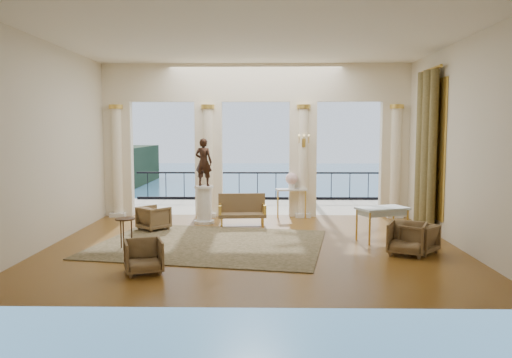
{
  "coord_description": "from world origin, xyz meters",
  "views": [
    {
      "loc": [
        0.28,
        -10.99,
        2.55
      ],
      "look_at": [
        0.07,
        0.6,
        1.43
      ],
      "focal_mm": 35.0,
      "sensor_mm": 36.0,
      "label": 1
    }
  ],
  "objects_px": {
    "pedestal": "(204,205)",
    "side_table": "(125,223)",
    "armchair_c": "(419,237)",
    "armchair_d": "(154,217)",
    "game_table": "(382,211)",
    "statue": "(204,162)",
    "console_table": "(291,194)",
    "settee": "(242,210)",
    "armchair_b": "(407,237)",
    "armchair_a": "(144,255)"
  },
  "relations": [
    {
      "from": "pedestal",
      "to": "statue",
      "type": "relative_size",
      "value": 0.8
    },
    {
      "from": "console_table",
      "to": "side_table",
      "type": "height_order",
      "value": "console_table"
    },
    {
      "from": "armchair_c",
      "to": "side_table",
      "type": "xyz_separation_m",
      "value": [
        -6.22,
        0.15,
        0.25
      ]
    },
    {
      "from": "armchair_c",
      "to": "console_table",
      "type": "height_order",
      "value": "console_table"
    },
    {
      "from": "pedestal",
      "to": "side_table",
      "type": "xyz_separation_m",
      "value": [
        -1.31,
        -3.13,
        0.09
      ]
    },
    {
      "from": "armchair_b",
      "to": "armchair_d",
      "type": "relative_size",
      "value": 1.09
    },
    {
      "from": "armchair_b",
      "to": "pedestal",
      "type": "xyz_separation_m",
      "value": [
        -4.62,
        3.45,
        0.13
      ]
    },
    {
      "from": "armchair_b",
      "to": "armchair_c",
      "type": "xyz_separation_m",
      "value": [
        0.29,
        0.18,
        -0.04
      ]
    },
    {
      "from": "armchair_a",
      "to": "armchair_c",
      "type": "relative_size",
      "value": 0.99
    },
    {
      "from": "armchair_d",
      "to": "side_table",
      "type": "bearing_deg",
      "value": 127.62
    },
    {
      "from": "armchair_b",
      "to": "settee",
      "type": "height_order",
      "value": "settee"
    },
    {
      "from": "armchair_d",
      "to": "side_table",
      "type": "height_order",
      "value": "armchair_d"
    },
    {
      "from": "armchair_c",
      "to": "armchair_d",
      "type": "xyz_separation_m",
      "value": [
        -6.09,
        2.3,
        0.01
      ]
    },
    {
      "from": "armchair_b",
      "to": "console_table",
      "type": "distance_m",
      "value": 4.9
    },
    {
      "from": "game_table",
      "to": "armchair_a",
      "type": "bearing_deg",
      "value": -173.53
    },
    {
      "from": "console_table",
      "to": "pedestal",
      "type": "bearing_deg",
      "value": -170.39
    },
    {
      "from": "settee",
      "to": "pedestal",
      "type": "relative_size",
      "value": 1.27
    },
    {
      "from": "armchair_a",
      "to": "pedestal",
      "type": "relative_size",
      "value": 0.64
    },
    {
      "from": "armchair_b",
      "to": "statue",
      "type": "relative_size",
      "value": 0.57
    },
    {
      "from": "armchair_d",
      "to": "game_table",
      "type": "height_order",
      "value": "game_table"
    },
    {
      "from": "pedestal",
      "to": "side_table",
      "type": "distance_m",
      "value": 3.4
    },
    {
      "from": "armchair_a",
      "to": "settee",
      "type": "height_order",
      "value": "settee"
    },
    {
      "from": "pedestal",
      "to": "console_table",
      "type": "relative_size",
      "value": 1.09
    },
    {
      "from": "settee",
      "to": "side_table",
      "type": "distance_m",
      "value": 3.73
    },
    {
      "from": "statue",
      "to": "side_table",
      "type": "relative_size",
      "value": 1.91
    },
    {
      "from": "armchair_d",
      "to": "settee",
      "type": "distance_m",
      "value": 2.36
    },
    {
      "from": "armchair_a",
      "to": "armchair_d",
      "type": "distance_m",
      "value": 3.97
    },
    {
      "from": "armchair_c",
      "to": "console_table",
      "type": "bearing_deg",
      "value": -106.36
    },
    {
      "from": "statue",
      "to": "side_table",
      "type": "bearing_deg",
      "value": 81.29
    },
    {
      "from": "settee",
      "to": "side_table",
      "type": "relative_size",
      "value": 1.93
    },
    {
      "from": "settee",
      "to": "side_table",
      "type": "height_order",
      "value": "settee"
    },
    {
      "from": "armchair_c",
      "to": "armchair_b",
      "type": "bearing_deg",
      "value": -15.5
    },
    {
      "from": "statue",
      "to": "console_table",
      "type": "bearing_deg",
      "value": -145.27
    },
    {
      "from": "armchair_c",
      "to": "statue",
      "type": "xyz_separation_m",
      "value": [
        -4.91,
        3.28,
        1.36
      ]
    },
    {
      "from": "game_table",
      "to": "armchair_d",
      "type": "bearing_deg",
      "value": 145.45
    },
    {
      "from": "armchair_c",
      "to": "armchair_d",
      "type": "bearing_deg",
      "value": -67.19
    },
    {
      "from": "statue",
      "to": "console_table",
      "type": "relative_size",
      "value": 1.37
    },
    {
      "from": "armchair_b",
      "to": "armchair_c",
      "type": "relative_size",
      "value": 1.11
    },
    {
      "from": "armchair_c",
      "to": "game_table",
      "type": "distance_m",
      "value": 1.3
    },
    {
      "from": "armchair_a",
      "to": "armchair_c",
      "type": "bearing_deg",
      "value": -2.96
    },
    {
      "from": "armchair_c",
      "to": "settee",
      "type": "relative_size",
      "value": 0.51
    },
    {
      "from": "settee",
      "to": "statue",
      "type": "distance_m",
      "value": 1.68
    },
    {
      "from": "statue",
      "to": "console_table",
      "type": "distance_m",
      "value": 2.81
    },
    {
      "from": "armchair_c",
      "to": "settee",
      "type": "bearing_deg",
      "value": -84.66
    },
    {
      "from": "pedestal",
      "to": "armchair_c",
      "type": "bearing_deg",
      "value": -33.74
    },
    {
      "from": "armchair_a",
      "to": "game_table",
      "type": "relative_size",
      "value": 0.52
    },
    {
      "from": "armchair_a",
      "to": "armchair_b",
      "type": "distance_m",
      "value": 5.3
    },
    {
      "from": "armchair_a",
      "to": "settee",
      "type": "bearing_deg",
      "value": 51.93
    },
    {
      "from": "settee",
      "to": "console_table",
      "type": "bearing_deg",
      "value": 35.1
    },
    {
      "from": "console_table",
      "to": "armchair_b",
      "type": "bearing_deg",
      "value": -75.01
    }
  ]
}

